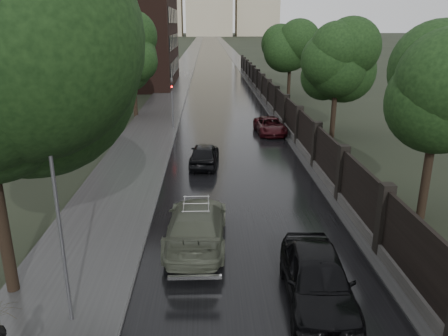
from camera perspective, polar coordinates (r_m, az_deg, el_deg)
The scene contains 15 objects.
road at distance 198.96m, azimuth -1.76°, elevation 16.04°, with size 8.00×420.00×0.02m, color black.
sidewalk_left at distance 199.00m, azimuth -3.56°, elevation 16.03°, with size 4.00×420.00×0.16m, color #2D2D2D.
verge_right at distance 199.08m, azimuth -0.11°, elevation 16.06°, with size 3.00×420.00×0.08m, color #2D2D2D.
fence_right at distance 41.85m, azimuth 6.43°, elevation 8.71°, with size 0.45×75.72×2.70m.
tree_left_far at distance 39.42m, azimuth -11.90°, elevation 14.05°, with size 4.25×4.25×7.39m.
tree_right_a at distance 19.31m, azimuth 26.13°, elevation 7.63°, with size 4.08×4.08×7.01m.
tree_right_b at distance 32.24m, azimuth 14.55°, elevation 12.47°, with size 4.08×4.08×7.01m.
tree_right_c at distance 49.72m, azimuth 8.65°, elevation 14.70°, with size 4.08×4.08×7.01m.
lamp_post at distance 12.17m, azimuth -20.51°, elevation -8.47°, with size 0.25×0.12×5.11m.
traffic_light at distance 34.35m, azimuth -6.77°, elevation 8.95°, with size 0.16×0.32×4.00m.
brick_building at distance 63.01m, azimuth -18.33°, elevation 19.35°, with size 24.00×18.00×20.00m, color black.
volga_sedan at distance 16.51m, azimuth -3.61°, elevation -7.32°, with size 2.19×5.39×1.56m, color #4C5241.
hatchback_left at distance 25.49m, azimuth -2.59°, elevation 1.81°, with size 1.61×4.00×1.36m, color black.
car_right_near at distance 13.50m, azimuth 12.11°, elevation -13.92°, with size 1.91×4.76×1.62m, color black.
car_right_far at distance 33.24m, azimuth 6.05°, elevation 5.51°, with size 2.01×4.36×1.21m, color black.
Camera 1 is at (-1.56, -8.79, 7.92)m, focal length 35.00 mm.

